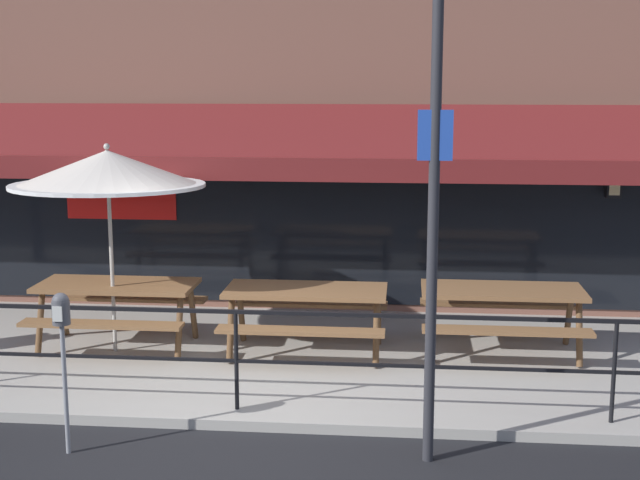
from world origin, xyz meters
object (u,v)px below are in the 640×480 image
(picnic_table_left, at_px, (117,297))
(street_sign_pole, at_px, (433,232))
(patio_umbrella_left, at_px, (108,170))
(picnic_table_centre, at_px, (306,302))
(parking_meter_near, at_px, (62,324))
(picnic_table_right, at_px, (502,302))

(picnic_table_left, xyz_separation_m, street_sign_pole, (3.50, -2.54, 1.25))
(patio_umbrella_left, bearing_deg, street_sign_pole, -34.33)
(picnic_table_left, height_order, street_sign_pole, street_sign_pole)
(street_sign_pole, bearing_deg, picnic_table_left, 144.10)
(picnic_table_centre, bearing_deg, picnic_table_left, 178.78)
(street_sign_pole, bearing_deg, picnic_table_centre, 117.81)
(patio_umbrella_left, height_order, street_sign_pole, street_sign_pole)
(picnic_table_left, distance_m, street_sign_pole, 4.50)
(parking_meter_near, xyz_separation_m, street_sign_pole, (3.08, 0.15, 0.81))
(picnic_table_left, bearing_deg, picnic_table_centre, -1.22)
(picnic_table_right, xyz_separation_m, patio_umbrella_left, (-4.38, -0.31, 1.47))
(picnic_table_left, xyz_separation_m, picnic_table_right, (4.38, 0.17, 0.00))
(patio_umbrella_left, distance_m, parking_meter_near, 2.78)
(picnic_table_centre, height_order, street_sign_pole, street_sign_pole)
(picnic_table_right, distance_m, street_sign_pole, 3.10)
(picnic_table_centre, distance_m, parking_meter_near, 3.21)
(picnic_table_centre, xyz_separation_m, patio_umbrella_left, (-2.19, -0.10, 1.47))
(parking_meter_near, bearing_deg, picnic_table_centre, 56.13)
(parking_meter_near, distance_m, street_sign_pole, 3.19)
(picnic_table_right, bearing_deg, street_sign_pole, -107.97)
(picnic_table_centre, bearing_deg, parking_meter_near, -123.87)
(picnic_table_left, xyz_separation_m, picnic_table_centre, (2.19, -0.05, 0.00))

